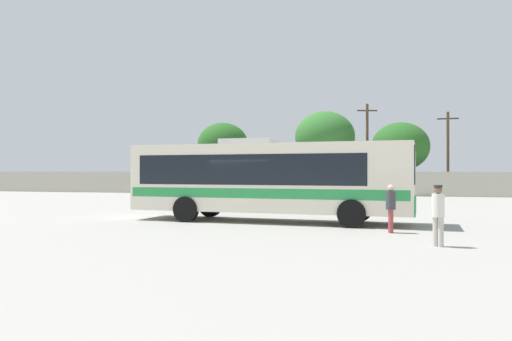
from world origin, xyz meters
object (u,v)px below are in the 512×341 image
passenger_waiting_on_apron (438,212)px  roadside_tree_midright (400,147)px  parked_car_leftmost_grey (174,186)px  parked_car_second_dark_blue (243,187)px  roadside_tree_midleft (325,137)px  utility_pole_far (367,147)px  coach_bus_cream_green (266,177)px  utility_pole_near (448,151)px  roadside_tree_left (223,144)px  attendant_by_bus_door (391,206)px

passenger_waiting_on_apron → roadside_tree_midright: bearing=90.4°
parked_car_leftmost_grey → parked_car_second_dark_blue: parked_car_leftmost_grey is taller
roadside_tree_midleft → utility_pole_far: bearing=-10.6°
passenger_waiting_on_apron → roadside_tree_midright: size_ratio=0.26×
parked_car_leftmost_grey → coach_bus_cream_green: bearing=-57.2°
utility_pole_near → roadside_tree_midleft: (-10.78, -0.50, 1.43)m
utility_pole_far → roadside_tree_left: bearing=171.2°
coach_bus_cream_green → utility_pole_near: (9.99, 27.09, 2.02)m
parked_car_leftmost_grey → utility_pole_far: bearing=19.2°
coach_bus_cream_green → utility_pole_far: (3.07, 25.86, 2.41)m
attendant_by_bus_door → roadside_tree_left: bearing=117.8°
roadside_tree_midleft → utility_pole_near: bearing=2.7°
attendant_by_bus_door → utility_pole_far: utility_pole_far is taller
roadside_tree_midleft → roadside_tree_midright: size_ratio=1.20×
parked_car_second_dark_blue → roadside_tree_midright: bearing=22.0°
passenger_waiting_on_apron → parked_car_second_dark_blue: bearing=116.8°
utility_pole_near → utility_pole_far: utility_pole_far is taller
attendant_by_bus_door → roadside_tree_midleft: roadside_tree_midleft is taller
utility_pole_far → roadside_tree_midright: (2.85, -0.28, -0.01)m
attendant_by_bus_door → roadside_tree_midleft: size_ratio=0.21×
passenger_waiting_on_apron → coach_bus_cream_green: bearing=138.7°
roadside_tree_midleft → roadside_tree_left: bearing=171.9°
utility_pole_near → roadside_tree_midright: bearing=-159.7°
coach_bus_cream_green → parked_car_leftmost_grey: (-13.06, 20.26, -1.00)m
coach_bus_cream_green → roadside_tree_midright: (5.92, 25.58, 2.40)m
utility_pole_far → roadside_tree_left: size_ratio=1.16×
passenger_waiting_on_apron → roadside_tree_left: 37.94m
coach_bus_cream_green → roadside_tree_midleft: size_ratio=1.52×
roadside_tree_left → attendant_by_bus_door: bearing=-62.2°
coach_bus_cream_green → utility_pole_near: 28.94m
passenger_waiting_on_apron → utility_pole_near: 32.85m
parked_car_leftmost_grey → utility_pole_far: (16.13, 5.60, 3.42)m
utility_pole_near → roadside_tree_left: bearing=177.4°
coach_bus_cream_green → roadside_tree_left: (-11.26, 28.07, 2.98)m
parked_car_leftmost_grey → attendant_by_bus_door: bearing=-51.8°
utility_pole_near → utility_pole_far: (-6.92, -1.23, 0.40)m
parked_car_second_dark_blue → roadside_tree_midleft: roadside_tree_midleft is taller
parked_car_second_dark_blue → utility_pole_far: bearing=28.7°
coach_bus_cream_green → roadside_tree_midleft: 26.82m
attendant_by_bus_door → roadside_tree_midright: bearing=88.0°
roadside_tree_midleft → roadside_tree_midright: roadside_tree_midleft is taller
attendant_by_bus_door → parked_car_second_dark_blue: size_ratio=0.38×
passenger_waiting_on_apron → roadside_tree_midright: (-0.23, 31.00, 3.26)m
coach_bus_cream_green → utility_pole_far: 26.15m
attendant_by_bus_door → utility_pole_far: (-1.85, 28.44, 3.32)m
roadside_tree_left → roadside_tree_midleft: bearing=-8.1°
utility_pole_near → roadside_tree_midright: size_ratio=1.15×
parked_car_second_dark_blue → utility_pole_far: size_ratio=0.52×
parked_car_second_dark_blue → roadside_tree_midleft: bearing=45.4°
roadside_tree_left → passenger_waiting_on_apron: bearing=-62.5°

